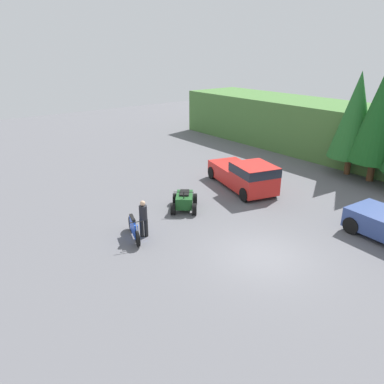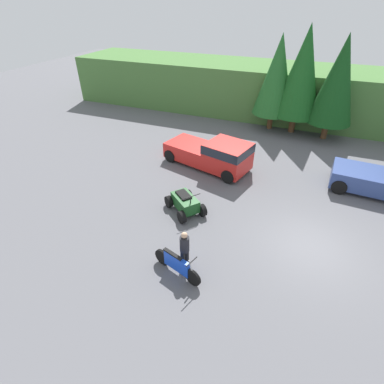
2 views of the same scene
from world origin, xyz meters
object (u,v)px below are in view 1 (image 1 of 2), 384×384
object	(u,v)px
pickup_truck_red	(246,175)
dirt_bike	(134,228)
quad_atv	(184,201)
rider_person	(143,217)

from	to	relation	value
pickup_truck_red	dirt_bike	bearing A→B (deg)	-66.05
dirt_bike	quad_atv	size ratio (longest dim) A/B	0.91
pickup_truck_red	dirt_bike	world-z (taller)	pickup_truck_red
dirt_bike	rider_person	distance (m)	0.65
rider_person	dirt_bike	bearing A→B (deg)	-83.41
rider_person	pickup_truck_red	bearing A→B (deg)	124.76
dirt_bike	quad_atv	xyz separation A→B (m)	(-1.24, 3.73, -0.01)
pickup_truck_red	quad_atv	size ratio (longest dim) A/B	2.35
pickup_truck_red	rider_person	xyz separation A→B (m)	(1.45, -7.90, -0.01)
dirt_bike	rider_person	world-z (taller)	rider_person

